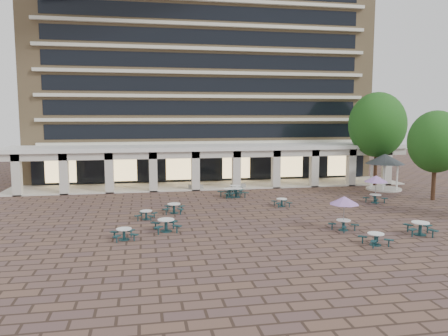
{
  "coord_description": "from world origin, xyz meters",
  "views": [
    {
      "loc": [
        -7.2,
        -31.09,
        7.46
      ],
      "look_at": [
        -0.91,
        3.0,
        3.35
      ],
      "focal_mm": 35.0,
      "sensor_mm": 36.0,
      "label": 1
    }
  ],
  "objects_px": {
    "planter_right": "(238,183)",
    "picnic_table_2": "(376,238)",
    "picnic_table_1": "(124,233)",
    "planter_left": "(196,185)",
    "gazebo": "(385,163)",
    "picnic_table_0": "(166,224)"
  },
  "relations": [
    {
      "from": "picnic_table_0",
      "to": "picnic_table_2",
      "type": "height_order",
      "value": "picnic_table_0"
    },
    {
      "from": "picnic_table_0",
      "to": "planter_left",
      "type": "xyz_separation_m",
      "value": [
        3.85,
        16.03,
        -0.05
      ]
    },
    {
      "from": "picnic_table_1",
      "to": "planter_left",
      "type": "xyz_separation_m",
      "value": [
        6.46,
        17.5,
        0.02
      ]
    },
    {
      "from": "picnic_table_0",
      "to": "gazebo",
      "type": "relative_size",
      "value": 0.51
    },
    {
      "from": "picnic_table_2",
      "to": "picnic_table_0",
      "type": "bearing_deg",
      "value": 150.39
    },
    {
      "from": "planter_right",
      "to": "picnic_table_1",
      "type": "bearing_deg",
      "value": -121.96
    },
    {
      "from": "gazebo",
      "to": "planter_left",
      "type": "distance_m",
      "value": 19.39
    },
    {
      "from": "gazebo",
      "to": "picnic_table_2",
      "type": "bearing_deg",
      "value": -121.7
    },
    {
      "from": "picnic_table_1",
      "to": "planter_left",
      "type": "relative_size",
      "value": 1.18
    },
    {
      "from": "gazebo",
      "to": "planter_right",
      "type": "bearing_deg",
      "value": 165.93
    },
    {
      "from": "picnic_table_2",
      "to": "gazebo",
      "type": "height_order",
      "value": "gazebo"
    },
    {
      "from": "planter_left",
      "to": "planter_right",
      "type": "height_order",
      "value": "planter_right"
    },
    {
      "from": "picnic_table_0",
      "to": "gazebo",
      "type": "xyz_separation_m",
      "value": [
        22.76,
        12.41,
        2.26
      ]
    },
    {
      "from": "planter_right",
      "to": "picnic_table_2",
      "type": "bearing_deg",
      "value": -80.55
    },
    {
      "from": "picnic_table_2",
      "to": "planter_right",
      "type": "xyz_separation_m",
      "value": [
        -3.54,
        21.29,
        0.1
      ]
    },
    {
      "from": "picnic_table_2",
      "to": "planter_left",
      "type": "relative_size",
      "value": 1.13
    },
    {
      "from": "picnic_table_1",
      "to": "planter_left",
      "type": "height_order",
      "value": "planter_left"
    },
    {
      "from": "gazebo",
      "to": "picnic_table_0",
      "type": "bearing_deg",
      "value": -151.41
    },
    {
      "from": "planter_right",
      "to": "gazebo",
      "type": "bearing_deg",
      "value": -14.07
    },
    {
      "from": "picnic_table_2",
      "to": "planter_left",
      "type": "height_order",
      "value": "planter_left"
    },
    {
      "from": "picnic_table_1",
      "to": "picnic_table_0",
      "type": "bearing_deg",
      "value": 18.25
    },
    {
      "from": "picnic_table_1",
      "to": "picnic_table_2",
      "type": "bearing_deg",
      "value": -25.87
    }
  ]
}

